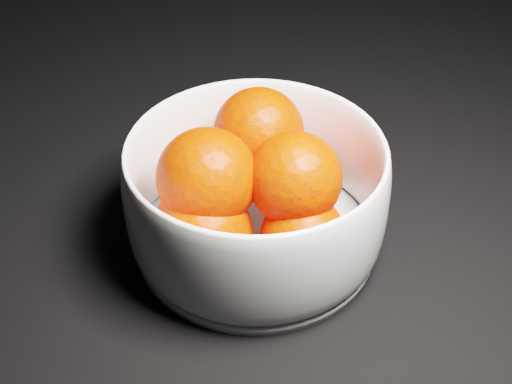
{
  "coord_description": "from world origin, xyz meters",
  "views": [
    {
      "loc": [
        -0.18,
        -0.71,
        0.43
      ],
      "look_at": [
        -0.19,
        -0.25,
        0.06
      ],
      "focal_mm": 50.0,
      "sensor_mm": 36.0,
      "label": 1
    }
  ],
  "objects": [
    {
      "name": "orange_pile",
      "position": [
        -0.2,
        -0.25,
        0.07
      ],
      "size": [
        0.16,
        0.16,
        0.12
      ],
      "color": "#FA2400",
      "rests_on": "bowl"
    },
    {
      "name": "bowl",
      "position": [
        -0.19,
        -0.25,
        0.05
      ],
      "size": [
        0.22,
        0.22,
        0.11
      ],
      "rotation": [
        0.0,
        0.0,
        0.01
      ],
      "color": "silver",
      "rests_on": "ground"
    },
    {
      "name": "ground",
      "position": [
        0.0,
        0.0,
        0.0
      ],
      "size": [
        3.0,
        3.0,
        0.0
      ],
      "primitive_type": "cube",
      "color": "black",
      "rests_on": "ground"
    }
  ]
}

